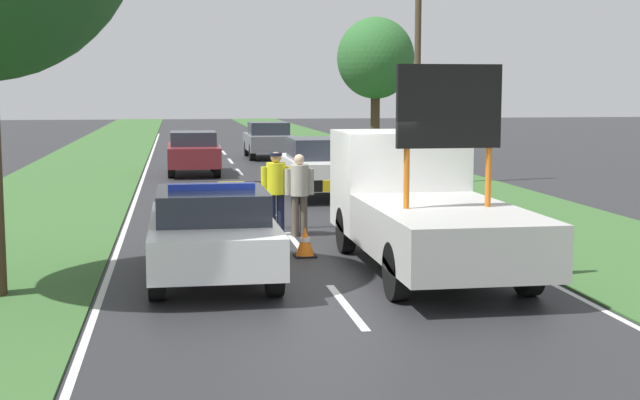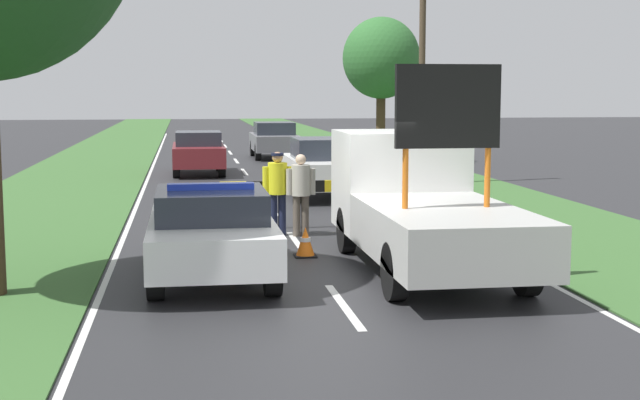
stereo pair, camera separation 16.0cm
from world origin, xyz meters
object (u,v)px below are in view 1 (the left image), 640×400
object	(u,v)px
traffic_cone_near_truck	(232,232)
utility_pole	(418,40)
police_officer	(276,186)
roadside_tree_near_right	(376,59)
queued_car_van_white	(321,166)
work_truck	(419,203)
traffic_cone_centre_front	(305,242)
police_car	(212,231)
queued_car_wagon_maroon	(193,152)
traffic_cone_near_police	(225,215)
pedestrian_civilian	(299,188)
traffic_cone_behind_barrier	(389,213)
queued_car_suv_grey	(268,139)
road_barrier	(297,189)

from	to	relation	value
traffic_cone_near_truck	utility_pole	bearing A→B (deg)	58.43
police_officer	utility_pole	bearing A→B (deg)	-124.54
police_officer	roadside_tree_near_right	world-z (taller)	roadside_tree_near_right
police_officer	queued_car_van_white	xyz separation A→B (m)	(1.99, 6.56, -0.17)
work_truck	traffic_cone_centre_front	xyz separation A→B (m)	(-1.78, 1.14, -0.81)
queued_car_van_white	utility_pole	world-z (taller)	utility_pole
police_car	utility_pole	distance (m)	15.29
traffic_cone_near_truck	queued_car_wagon_maroon	xyz separation A→B (m)	(-0.39, 15.31, 0.47)
traffic_cone_near_police	utility_pole	size ratio (longest dim) A/B	0.07
roadside_tree_near_right	pedestrian_civilian	bearing A→B (deg)	-107.54
police_officer	utility_pole	world-z (taller)	utility_pole
queued_car_van_white	queued_car_wagon_maroon	xyz separation A→B (m)	(-3.38, 7.32, -0.06)
work_truck	traffic_cone_near_police	distance (m)	5.62
police_officer	pedestrian_civilian	xyz separation A→B (m)	(0.46, -0.15, -0.04)
work_truck	utility_pole	distance (m)	13.54
traffic_cone_near_police	traffic_cone_behind_barrier	distance (m)	3.54
police_officer	queued_car_suv_grey	size ratio (longest dim) A/B	0.39
roadside_tree_near_right	police_officer	bearing A→B (deg)	-109.03
pedestrian_civilian	traffic_cone_centre_front	bearing A→B (deg)	-71.08
traffic_cone_centre_front	road_barrier	bearing A→B (deg)	84.83
police_car	road_barrier	xyz separation A→B (m)	(2.01, 4.85, 0.10)
traffic_cone_near_police	traffic_cone_behind_barrier	bearing A→B (deg)	-10.65
traffic_cone_near_truck	queued_car_van_white	world-z (taller)	queued_car_van_white
traffic_cone_near_police	queued_car_suv_grey	distance (m)	20.20
roadside_tree_near_right	traffic_cone_near_police	bearing A→B (deg)	-113.23
police_car	queued_car_van_white	xyz separation A→B (m)	(3.46, 10.58, 0.09)
work_truck	queued_car_suv_grey	bearing A→B (deg)	-93.95
queued_car_van_white	traffic_cone_centre_front	bearing A→B (deg)	78.98
pedestrian_civilian	queued_car_suv_grey	size ratio (longest dim) A/B	0.38
pedestrian_civilian	queued_car_wagon_maroon	distance (m)	14.15
police_officer	queued_car_suv_grey	xyz separation A→B (m)	(2.03, 21.09, -0.20)
traffic_cone_behind_barrier	roadside_tree_near_right	distance (m)	17.78
work_truck	traffic_cone_near_truck	xyz separation A→B (m)	(-3.03, 2.14, -0.75)
police_car	pedestrian_civilian	bearing A→B (deg)	58.22
queued_car_suv_grey	utility_pole	size ratio (longest dim) A/B	0.50
traffic_cone_centre_front	traffic_cone_near_truck	xyz separation A→B (m)	(-1.24, 0.99, 0.06)
road_barrier	traffic_cone_near_truck	world-z (taller)	road_barrier
road_barrier	queued_car_suv_grey	bearing A→B (deg)	83.39
roadside_tree_near_right	queued_car_wagon_maroon	bearing A→B (deg)	-154.25
pedestrian_civilian	queued_car_wagon_maroon	size ratio (longest dim) A/B	0.39
queued_car_wagon_maroon	pedestrian_civilian	bearing A→B (deg)	97.50
queued_car_suv_grey	queued_car_wagon_maroon	bearing A→B (deg)	64.60
queued_car_wagon_maroon	utility_pole	xyz separation A→B (m)	(6.84, -4.80, 3.73)
queued_car_wagon_maroon	queued_car_van_white	bearing A→B (deg)	114.79
traffic_cone_centre_front	police_officer	bearing A→B (deg)	95.74
traffic_cone_near_police	police_officer	bearing A→B (deg)	-48.55
pedestrian_civilian	traffic_cone_near_truck	bearing A→B (deg)	-114.53
police_officer	road_barrier	bearing A→B (deg)	-126.43
traffic_cone_behind_barrier	queued_car_van_white	size ratio (longest dim) A/B	0.16
traffic_cone_centre_front	queued_car_wagon_maroon	bearing A→B (deg)	95.72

